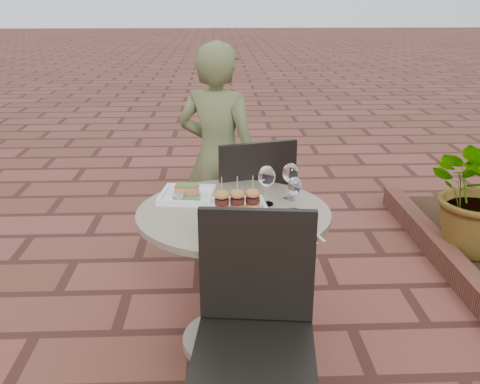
{
  "coord_description": "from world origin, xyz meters",
  "views": [
    {
      "loc": [
        0.13,
        -2.41,
        1.66
      ],
      "look_at": [
        0.23,
        -0.11,
        0.82
      ],
      "focal_mm": 40.0,
      "sensor_mm": 36.0,
      "label": 1
    }
  ],
  "objects_px": {
    "chair_far": "(251,202)",
    "plate_sliders": "(237,205)",
    "diner": "(218,159)",
    "cafe_table": "(234,258)",
    "chair_near": "(255,315)",
    "plate_tuna": "(239,232)",
    "plate_salmon": "(187,194)"
  },
  "relations": [
    {
      "from": "chair_far",
      "to": "plate_sliders",
      "type": "xyz_separation_m",
      "value": [
        -0.1,
        -0.6,
        0.22
      ]
    },
    {
      "from": "chair_far",
      "to": "diner",
      "type": "distance_m",
      "value": 0.41
    },
    {
      "from": "plate_sliders",
      "to": "cafe_table",
      "type": "bearing_deg",
      "value": 117.8
    },
    {
      "from": "chair_far",
      "to": "cafe_table",
      "type": "bearing_deg",
      "value": 61.73
    },
    {
      "from": "chair_near",
      "to": "plate_sliders",
      "type": "distance_m",
      "value": 0.6
    },
    {
      "from": "chair_near",
      "to": "plate_tuna",
      "type": "height_order",
      "value": "chair_near"
    },
    {
      "from": "diner",
      "to": "cafe_table",
      "type": "bearing_deg",
      "value": 119.14
    },
    {
      "from": "plate_sliders",
      "to": "plate_salmon",
      "type": "bearing_deg",
      "value": 139.61
    },
    {
      "from": "plate_salmon",
      "to": "plate_sliders",
      "type": "height_order",
      "value": "plate_sliders"
    },
    {
      "from": "cafe_table",
      "to": "plate_tuna",
      "type": "height_order",
      "value": "plate_tuna"
    },
    {
      "from": "chair_far",
      "to": "plate_sliders",
      "type": "bearing_deg",
      "value": 63.88
    },
    {
      "from": "diner",
      "to": "plate_sliders",
      "type": "height_order",
      "value": "diner"
    },
    {
      "from": "chair_far",
      "to": "chair_near",
      "type": "bearing_deg",
      "value": 70.79
    },
    {
      "from": "chair_far",
      "to": "chair_near",
      "type": "xyz_separation_m",
      "value": [
        -0.06,
        -1.16,
        0.0
      ]
    },
    {
      "from": "plate_salmon",
      "to": "chair_far",
      "type": "bearing_deg",
      "value": 48.91
    },
    {
      "from": "cafe_table",
      "to": "plate_sliders",
      "type": "relative_size",
      "value": 3.06
    },
    {
      "from": "plate_salmon",
      "to": "chair_near",
      "type": "bearing_deg",
      "value": -69.57
    },
    {
      "from": "diner",
      "to": "plate_tuna",
      "type": "bearing_deg",
      "value": 118.79
    },
    {
      "from": "diner",
      "to": "plate_tuna",
      "type": "distance_m",
      "value": 1.17
    },
    {
      "from": "cafe_table",
      "to": "plate_sliders",
      "type": "height_order",
      "value": "plate_sliders"
    },
    {
      "from": "chair_near",
      "to": "chair_far",
      "type": "bearing_deg",
      "value": 93.46
    },
    {
      "from": "plate_sliders",
      "to": "plate_tuna",
      "type": "distance_m",
      "value": 0.25
    },
    {
      "from": "chair_near",
      "to": "diner",
      "type": "bearing_deg",
      "value": 101.32
    },
    {
      "from": "plate_tuna",
      "to": "plate_salmon",
      "type": "bearing_deg",
      "value": 117.7
    },
    {
      "from": "cafe_table",
      "to": "chair_far",
      "type": "bearing_deg",
      "value": 78.09
    },
    {
      "from": "diner",
      "to": "plate_tuna",
      "type": "xyz_separation_m",
      "value": [
        0.08,
        -1.17,
        0.03
      ]
    },
    {
      "from": "plate_tuna",
      "to": "diner",
      "type": "bearing_deg",
      "value": 94.04
    },
    {
      "from": "chair_far",
      "to": "plate_salmon",
      "type": "distance_m",
      "value": 0.56
    },
    {
      "from": "cafe_table",
      "to": "chair_near",
      "type": "bearing_deg",
      "value": -84.05
    },
    {
      "from": "chair_far",
      "to": "plate_salmon",
      "type": "bearing_deg",
      "value": 32.55
    },
    {
      "from": "plate_sliders",
      "to": "plate_tuna",
      "type": "relative_size",
      "value": 0.84
    },
    {
      "from": "diner",
      "to": "plate_sliders",
      "type": "distance_m",
      "value": 0.93
    }
  ]
}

